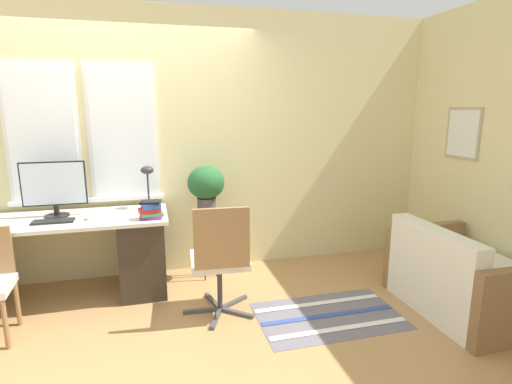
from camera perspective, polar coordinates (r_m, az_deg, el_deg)
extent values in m
plane|color=tan|center=(3.81, -16.36, -15.42)|extent=(14.00, 14.00, 0.00)
cube|color=beige|center=(4.20, -17.24, 6.37)|extent=(9.00, 0.06, 2.70)
cube|color=white|center=(4.26, -28.20, 7.25)|extent=(0.65, 0.02, 1.32)
cube|color=white|center=(4.25, -28.23, 7.24)|extent=(0.58, 0.01, 1.25)
cube|color=white|center=(4.15, -18.46, 7.97)|extent=(0.65, 0.02, 1.32)
cube|color=white|center=(4.14, -18.47, 7.96)|extent=(0.58, 0.01, 1.25)
cube|color=white|center=(4.28, -22.66, -0.98)|extent=(1.42, 0.11, 0.04)
cube|color=beige|center=(4.59, 27.36, 6.01)|extent=(0.06, 9.00, 2.70)
cube|color=tan|center=(4.52, 27.50, 7.45)|extent=(0.02, 0.44, 0.51)
cube|color=white|center=(4.52, 27.42, 7.45)|extent=(0.01, 0.39, 0.46)
cube|color=beige|center=(3.99, -28.08, -3.74)|extent=(2.13, 0.70, 0.03)
cube|color=#33281E|center=(3.99, -15.84, -8.44)|extent=(0.40, 0.62, 0.72)
cylinder|color=black|center=(4.04, -26.53, -3.03)|extent=(0.21, 0.21, 0.02)
cylinder|color=black|center=(4.03, -26.61, -2.23)|extent=(0.05, 0.05, 0.10)
cube|color=black|center=(3.99, -26.91, 1.09)|extent=(0.54, 0.02, 0.40)
cube|color=silver|center=(3.97, -26.95, 1.05)|extent=(0.52, 0.01, 0.37)
cube|color=black|center=(3.85, -26.99, -3.75)|extent=(0.33, 0.13, 0.02)
ellipsoid|color=silver|center=(3.82, -22.98, -3.37)|extent=(0.04, 0.07, 0.04)
cylinder|color=#2D2D33|center=(4.06, -15.00, -2.11)|extent=(0.11, 0.11, 0.01)
cylinder|color=#2D2D33|center=(4.02, -15.13, 0.31)|extent=(0.02, 0.02, 0.34)
ellipsoid|color=#2D2D33|center=(3.99, -15.29, 3.04)|extent=(0.12, 0.12, 0.08)
cube|color=purple|center=(3.66, -14.75, -3.45)|extent=(0.20, 0.14, 0.03)
cube|color=green|center=(3.65, -14.64, -3.04)|extent=(0.20, 0.14, 0.02)
cube|color=red|center=(3.65, -14.96, -2.55)|extent=(0.20, 0.15, 0.04)
cube|color=#2851B2|center=(3.63, -14.78, -1.89)|extent=(0.17, 0.15, 0.04)
cube|color=black|center=(3.62, -14.87, -1.40)|extent=(0.19, 0.15, 0.02)
cylinder|color=olive|center=(3.52, -32.20, -15.52)|extent=(0.04, 0.04, 0.41)
cylinder|color=olive|center=(3.82, -30.95, -13.25)|extent=(0.04, 0.04, 0.41)
cube|color=#47474C|center=(3.60, -7.76, -16.46)|extent=(0.32, 0.06, 0.03)
cube|color=#47474C|center=(3.48, -5.70, -17.53)|extent=(0.15, 0.31, 0.03)
cube|color=#47474C|center=(3.54, -2.80, -16.87)|extent=(0.27, 0.23, 0.03)
cube|color=#47474C|center=(3.71, -3.24, -15.48)|extent=(0.29, 0.20, 0.03)
cube|color=#47474C|center=(3.74, -6.16, -15.26)|extent=(0.11, 0.32, 0.03)
cylinder|color=#333338|center=(3.51, -5.20, -13.18)|extent=(0.04, 0.04, 0.41)
cube|color=silver|center=(3.42, -5.27, -9.65)|extent=(0.50, 0.48, 0.06)
cube|color=olive|center=(3.10, -4.91, -6.61)|extent=(0.44, 0.06, 0.48)
cube|color=white|center=(3.96, 27.66, -11.80)|extent=(0.84, 1.01, 0.44)
cube|color=white|center=(3.62, 24.23, -7.29)|extent=(0.16, 1.01, 0.32)
cube|color=olive|center=(4.31, 22.88, -8.16)|extent=(0.84, 0.09, 0.61)
cylinder|color=#333338|center=(4.03, -7.04, -3.02)|extent=(0.20, 0.20, 0.02)
cylinder|color=#333338|center=(4.15, -5.72, -7.58)|extent=(0.01, 0.01, 0.67)
cylinder|color=#333338|center=(4.20, -7.64, -7.37)|extent=(0.01, 0.01, 0.67)
cylinder|color=#333338|center=(4.06, -7.37, -8.06)|extent=(0.01, 0.01, 0.67)
cylinder|color=#514C47|center=(4.01, -7.07, -1.87)|extent=(0.19, 0.19, 0.15)
ellipsoid|color=#235B2D|center=(3.96, -7.15, 1.34)|extent=(0.36, 0.36, 0.33)
cube|color=slate|center=(3.58, 10.31, -16.97)|extent=(1.20, 0.75, 0.01)
cube|color=white|center=(3.41, 11.91, -18.54)|extent=(1.17, 0.06, 0.00)
cube|color=#334C99|center=(3.58, 10.31, -16.91)|extent=(1.17, 0.06, 0.00)
cube|color=white|center=(3.75, 8.88, -15.43)|extent=(1.17, 0.06, 0.00)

